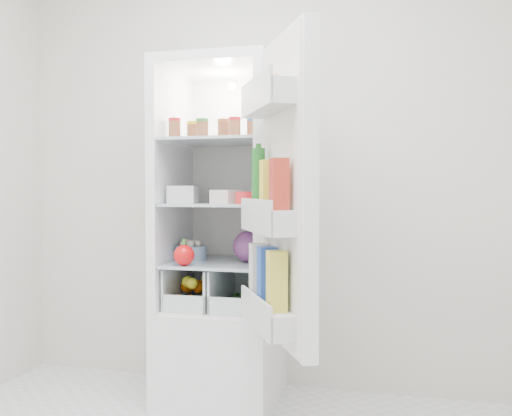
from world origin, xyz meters
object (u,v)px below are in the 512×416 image
(red_cabbage, at_px, (249,246))
(fridge_door, at_px, (281,198))
(refrigerator, at_px, (224,275))
(mushroom_bowl, at_px, (191,253))

(red_cabbage, bearing_deg, fridge_door, -62.26)
(refrigerator, xyz_separation_m, red_cabbage, (0.15, -0.06, 0.16))
(red_cabbage, xyz_separation_m, fridge_door, (0.29, -0.54, 0.26))
(refrigerator, bearing_deg, mushroom_bowl, -159.19)
(fridge_door, bearing_deg, mushroom_bowl, 20.51)
(refrigerator, xyz_separation_m, fridge_door, (0.44, -0.60, 0.43))
(refrigerator, height_order, fridge_door, refrigerator)
(refrigerator, relative_size, mushroom_bowl, 10.87)
(refrigerator, relative_size, red_cabbage, 11.02)
(red_cabbage, bearing_deg, mushroom_bowl, -179.46)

